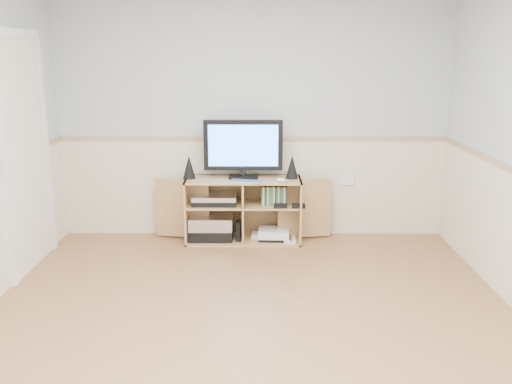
% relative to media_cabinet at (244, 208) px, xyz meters
% --- Properties ---
extents(room, '(4.04, 4.54, 2.54)m').
position_rel_media_cabinet_xyz_m(room, '(0.03, -1.93, 0.88)').
color(room, '#B1804E').
rests_on(room, ground).
extents(media_cabinet, '(1.81, 0.44, 0.65)m').
position_rel_media_cabinet_xyz_m(media_cabinet, '(0.00, 0.00, 0.00)').
color(media_cabinet, tan).
rests_on(media_cabinet, floor).
extents(monitor, '(0.79, 0.18, 0.59)m').
position_rel_media_cabinet_xyz_m(monitor, '(0.00, -0.00, 0.63)').
color(monitor, black).
rests_on(monitor, media_cabinet).
extents(speaker_left, '(0.13, 0.13, 0.23)m').
position_rel_media_cabinet_xyz_m(speaker_left, '(-0.54, -0.03, 0.44)').
color(speaker_left, black).
rests_on(speaker_left, media_cabinet).
extents(speaker_right, '(0.13, 0.13, 0.24)m').
position_rel_media_cabinet_xyz_m(speaker_right, '(0.49, -0.03, 0.44)').
color(speaker_right, black).
rests_on(speaker_right, media_cabinet).
extents(keyboard, '(0.34, 0.20, 0.01)m').
position_rel_media_cabinet_xyz_m(keyboard, '(0.04, -0.19, 0.32)').
color(keyboard, silver).
rests_on(keyboard, media_cabinet).
extents(mouse, '(0.11, 0.09, 0.04)m').
position_rel_media_cabinet_xyz_m(mouse, '(0.38, -0.19, 0.34)').
color(mouse, white).
rests_on(mouse, media_cabinet).
extents(av_components, '(0.52, 0.33, 0.47)m').
position_rel_media_cabinet_xyz_m(av_components, '(-0.31, -0.05, -0.11)').
color(av_components, black).
rests_on(av_components, media_cabinet).
extents(game_consoles, '(0.45, 0.30, 0.11)m').
position_rel_media_cabinet_xyz_m(game_consoles, '(0.30, -0.07, -0.26)').
color(game_consoles, white).
rests_on(game_consoles, media_cabinet).
extents(game_cases, '(0.26, 0.13, 0.19)m').
position_rel_media_cabinet_xyz_m(game_cases, '(0.31, -0.07, 0.15)').
color(game_cases, '#3F8C3F').
rests_on(game_cases, media_cabinet).
extents(wall_outlet, '(0.12, 0.03, 0.12)m').
position_rel_media_cabinet_xyz_m(wall_outlet, '(1.09, 0.18, 0.27)').
color(wall_outlet, white).
rests_on(wall_outlet, wall_back).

